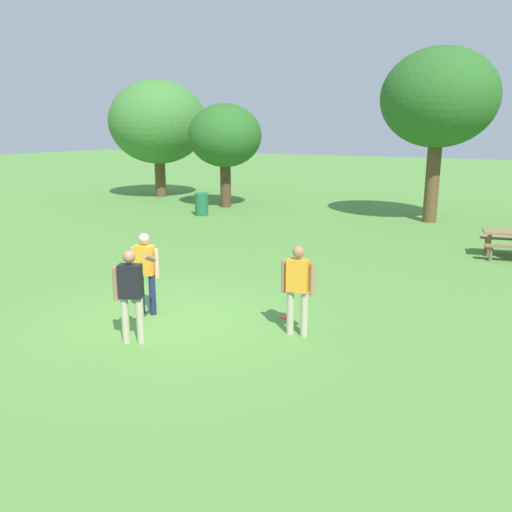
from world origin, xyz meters
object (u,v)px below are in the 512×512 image
at_px(frisbee, 287,316).
at_px(tree_broad_center, 225,136).
at_px(person_thrower, 145,268).
at_px(person_bystander, 131,289).
at_px(tree_far_right, 439,99).
at_px(trash_can_further_along, 202,204).
at_px(person_catcher, 298,285).
at_px(tree_tall_left, 158,122).

height_order(frisbee, tree_broad_center, tree_broad_center).
distance_m(person_thrower, person_bystander, 1.45).
relative_size(frisbee, tree_far_right, 0.04).
distance_m(trash_can_further_along, tree_broad_center, 3.79).
height_order(trash_can_further_along, tree_far_right, tree_far_right).
distance_m(frisbee, tree_broad_center, 15.22).
distance_m(person_catcher, person_bystander, 2.87).
bearing_deg(person_bystander, tree_broad_center, 116.15).
bearing_deg(tree_tall_left, tree_far_right, -4.54).
bearing_deg(tree_broad_center, person_bystander, -63.85).
bearing_deg(person_catcher, tree_far_right, 90.84).
height_order(person_bystander, tree_broad_center, tree_broad_center).
xyz_separation_m(tree_tall_left, tree_far_right, (14.30, -1.14, 0.78)).
distance_m(trash_can_further_along, tree_far_right, 10.20).
relative_size(trash_can_further_along, tree_tall_left, 0.16).
relative_size(tree_tall_left, tree_far_right, 0.93).
relative_size(tree_broad_center, tree_far_right, 0.72).
bearing_deg(person_catcher, person_bystander, -144.44).
xyz_separation_m(trash_can_further_along, tree_far_right, (8.80, 3.00, 4.19)).
xyz_separation_m(person_bystander, tree_tall_left, (-12.15, 15.92, 2.93)).
height_order(tree_broad_center, tree_far_right, tree_far_right).
bearing_deg(tree_tall_left, person_bystander, -52.65).
height_order(person_catcher, trash_can_further_along, person_catcher).
bearing_deg(trash_can_further_along, person_bystander, -60.53).
bearing_deg(person_thrower, tree_far_right, 77.95).
xyz_separation_m(frisbee, tree_tall_left, (-13.94, 13.52, 3.88)).
xyz_separation_m(person_catcher, person_bystander, (-2.34, -1.67, 0.02)).
distance_m(trash_can_further_along, tree_tall_left, 7.67).
relative_size(person_thrower, tree_far_right, 0.25).
bearing_deg(person_bystander, trash_can_further_along, 119.47).
bearing_deg(tree_far_right, frisbee, -91.65).
bearing_deg(frisbee, person_catcher, -52.84).
relative_size(trash_can_further_along, tree_far_right, 0.15).
height_order(person_bystander, tree_tall_left, tree_tall_left).
distance_m(person_bystander, tree_far_right, 15.39).
height_order(frisbee, tree_tall_left, tree_tall_left).
height_order(tree_tall_left, tree_broad_center, tree_tall_left).
height_order(trash_can_further_along, tree_broad_center, tree_broad_center).
bearing_deg(tree_tall_left, trash_can_further_along, -36.98).
relative_size(frisbee, tree_tall_left, 0.04).
height_order(person_thrower, person_bystander, same).
distance_m(person_bystander, tree_tall_left, 20.24).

